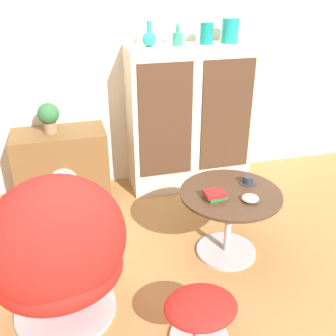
# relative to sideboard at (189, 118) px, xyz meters

# --- Properties ---
(ground_plane) EXTENTS (12.00, 12.00, 0.00)m
(ground_plane) POSITION_rel_sideboard_xyz_m (-0.45, -1.29, -0.60)
(ground_plane) COLOR #A87542
(wall_back) EXTENTS (6.40, 0.06, 2.60)m
(wall_back) POSITION_rel_sideboard_xyz_m (-0.45, 0.22, 0.70)
(wall_back) COLOR silver
(wall_back) RESTS_ON ground_plane
(sideboard) EXTENTS (1.01, 0.39, 1.19)m
(sideboard) POSITION_rel_sideboard_xyz_m (0.00, 0.00, 0.00)
(sideboard) COLOR beige
(sideboard) RESTS_ON ground_plane
(tv_console) EXTENTS (0.72, 0.38, 0.58)m
(tv_console) POSITION_rel_sideboard_xyz_m (-1.07, 0.01, -0.31)
(tv_console) COLOR brown
(tv_console) RESTS_ON ground_plane
(egg_chair) EXTENTS (0.74, 0.69, 0.91)m
(egg_chair) POSITION_rel_sideboard_xyz_m (-1.11, -1.33, -0.18)
(egg_chair) COLOR #B7B7BC
(egg_chair) RESTS_ON ground_plane
(ottoman) EXTENTS (0.37, 0.31, 0.27)m
(ottoman) POSITION_rel_sideboard_xyz_m (-0.47, -1.65, -0.41)
(ottoman) COLOR #B7B7BC
(ottoman) RESTS_ON ground_plane
(coffee_table) EXTENTS (0.64, 0.64, 0.46)m
(coffee_table) POSITION_rel_sideboard_xyz_m (-0.06, -1.03, -0.28)
(coffee_table) COLOR #B7B7BC
(coffee_table) RESTS_ON ground_plane
(vase_leftmost) EXTENTS (0.11, 0.11, 0.18)m
(vase_leftmost) POSITION_rel_sideboard_xyz_m (-0.33, 0.00, 0.65)
(vase_leftmost) COLOR teal
(vase_leftmost) RESTS_ON sideboard
(vase_inner_left) EXTENTS (0.08, 0.08, 0.15)m
(vase_inner_left) POSITION_rel_sideboard_xyz_m (-0.11, 0.00, 0.65)
(vase_inner_left) COLOR #2D8E6B
(vase_inner_left) RESTS_ON sideboard
(vase_inner_right) EXTENTS (0.10, 0.10, 0.16)m
(vase_inner_right) POSITION_rel_sideboard_xyz_m (0.12, 0.00, 0.67)
(vase_inner_right) COLOR #147A75
(vase_inner_right) RESTS_ON sideboard
(vase_rightmost) EXTENTS (0.13, 0.13, 0.19)m
(vase_rightmost) POSITION_rel_sideboard_xyz_m (0.32, 0.00, 0.69)
(vase_rightmost) COLOR teal
(vase_rightmost) RESTS_ON sideboard
(potted_plant) EXTENTS (0.16, 0.16, 0.23)m
(potted_plant) POSITION_rel_sideboard_xyz_m (-1.12, 0.01, 0.12)
(potted_plant) COLOR #996B4C
(potted_plant) RESTS_ON tv_console
(teacup) EXTENTS (0.11, 0.11, 0.05)m
(teacup) POSITION_rel_sideboard_xyz_m (0.10, -0.94, -0.11)
(teacup) COLOR #2D2D33
(teacup) RESTS_ON coffee_table
(book_stack) EXTENTS (0.14, 0.11, 0.05)m
(book_stack) POSITION_rel_sideboard_xyz_m (-0.18, -1.07, -0.11)
(book_stack) COLOR #237038
(book_stack) RESTS_ON coffee_table
(bowl) EXTENTS (0.10, 0.10, 0.04)m
(bowl) POSITION_rel_sideboard_xyz_m (0.01, -1.15, -0.11)
(bowl) COLOR beige
(bowl) RESTS_ON coffee_table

